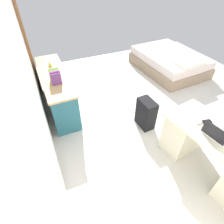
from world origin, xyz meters
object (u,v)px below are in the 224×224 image
Objects in this scene: desk at (213,153)px; suitcase_black at (146,114)px; bed at (169,62)px; laptop at (216,134)px; credenza at (57,91)px; cell_phone_by_mouse at (207,121)px; figurine_small at (50,64)px; computer_mouse at (199,122)px.

desk is 2.70× the size of suitcase_black.
desk is 0.77× the size of bed.
desk reaches higher than bed.
credenza is at bearing 33.51° from laptop.
credenza is 3.21× the size of suitcase_black.
cell_phone_by_mouse is at bearing -3.50° from desk.
laptop is (-1.13, -0.23, 0.49)m from suitcase_black.
laptop is 3.07× the size of figurine_small.
laptop is at bearing 69.59° from desk.
computer_mouse is 0.12m from cell_phone_by_mouse.
laptop is 0.27m from cell_phone_by_mouse.
cell_phone_by_mouse is at bearing -145.34° from figurine_small.
credenza is 5.33× the size of laptop.
suitcase_black is (1.17, 0.34, -0.10)m from desk.
credenza reaches higher than cell_phone_by_mouse.
credenza is 0.54m from figurine_small.
figurine_small reaches higher than desk.
suitcase_black is at bearing -139.31° from figurine_small.
suitcase_black is 2.11m from figurine_small.
laptop is at bearing -170.65° from suitcase_black.
bed is at bearing -27.27° from desk.
computer_mouse is (-2.10, -1.57, 0.35)m from credenza.
credenza is at bearing -179.72° from figurine_small.
figurine_small is at bearing 46.86° from cell_phone_by_mouse.
desk is 0.48m from computer_mouse.
credenza is 16.36× the size of figurine_small.
desk is 4.50× the size of laptop.
cell_phone_by_mouse is at bearing -109.07° from computer_mouse.
figurine_small is (2.71, 1.67, 0.45)m from desk.
credenza is 13.24× the size of cell_phone_by_mouse.
computer_mouse is (0.30, 0.10, 0.36)m from desk.
desk is 0.84× the size of credenza.
suitcase_black is (-1.23, -1.33, -0.10)m from credenza.
suitcase_black is at bearing 33.88° from cell_phone_by_mouse.
figurine_small reaches higher than cell_phone_by_mouse.
desk is 0.45m from cell_phone_by_mouse.
bed reaches higher than suitcase_black.
desk is at bearing -110.41° from laptop.
cell_phone_by_mouse reaches higher than desk.
laptop is 2.48× the size of cell_phone_by_mouse.
bed is 2.91m from cell_phone_by_mouse.
suitcase_black is at bearing 7.56° from computer_mouse.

